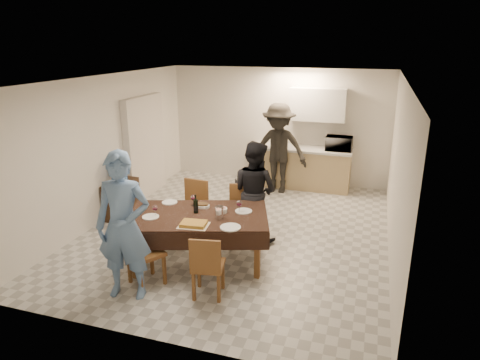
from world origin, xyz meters
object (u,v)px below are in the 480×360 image
object	(u,v)px
dining_table	(198,217)
person_far	(254,191)
wine_bottle	(196,204)
console	(121,199)
water_pitcher	(219,213)
person_kitchen	(278,148)
water_jug	(119,171)
person_near	(124,226)
microwave	(339,143)
savoury_tart	(194,224)

from	to	relation	value
dining_table	person_far	bearing A→B (deg)	44.67
wine_bottle	person_far	xyz separation A→B (m)	(0.60, 1.00, -0.08)
console	water_pitcher	xyz separation A→B (m)	(2.42, -1.25, 0.53)
dining_table	person_kitchen	bearing A→B (deg)	65.70
wine_bottle	person_far	distance (m)	1.17
console	person_far	size ratio (longest dim) A/B	0.44
person_far	water_jug	bearing A→B (deg)	16.18
water_pitcher	person_kitchen	world-z (taller)	person_kitchen
wine_bottle	water_pitcher	xyz separation A→B (m)	(0.40, -0.10, -0.05)
water_jug	person_near	world-z (taller)	person_near
water_pitcher	person_near	xyz separation A→B (m)	(-0.90, -1.00, 0.10)
console	wine_bottle	bearing A→B (deg)	-29.71
water_pitcher	person_far	distance (m)	1.12
person_near	water_pitcher	bearing A→B (deg)	36.04
person_near	person_far	size ratio (longest dim) A/B	1.16
water_pitcher	console	bearing A→B (deg)	152.63
person_far	water_pitcher	bearing A→B (deg)	99.21
person_kitchen	microwave	bearing A→B (deg)	20.11
savoury_tart	person_kitchen	world-z (taller)	person_kitchen
water_jug	person_kitchen	xyz separation A→B (m)	(2.47, 2.26, 0.07)
person_far	console	bearing A→B (deg)	16.18
savoury_tart	microwave	distance (m)	4.56
dining_table	microwave	xyz separation A→B (m)	(1.63, 3.91, 0.32)
water_jug	person_far	world-z (taller)	person_far
wine_bottle	person_far	world-z (taller)	person_far
water_pitcher	microwave	size ratio (longest dim) A/B	0.34
water_jug	person_kitchen	bearing A→B (deg)	42.40
console	savoury_tart	world-z (taller)	savoury_tart
water_jug	person_kitchen	distance (m)	3.35
dining_table	console	distance (m)	2.43
console	microwave	bearing A→B (deg)	36.18
water_jug	water_pitcher	xyz separation A→B (m)	(2.42, -1.25, -0.03)
dining_table	microwave	size ratio (longest dim) A/B	4.08
water_jug	person_kitchen	world-z (taller)	person_kitchen
water_jug	person_near	distance (m)	2.72
water_pitcher	microwave	distance (m)	4.17
water_jug	microwave	bearing A→B (deg)	36.18
console	water_pitcher	distance (m)	2.78
person_far	person_near	bearing A→B (deg)	81.86
water_pitcher	person_near	distance (m)	1.35
savoury_tart	person_far	world-z (taller)	person_far
water_jug	savoury_tart	xyz separation A→B (m)	(2.17, -1.58, -0.10)
person_kitchen	console	bearing A→B (deg)	-137.60
person_near	person_far	xyz separation A→B (m)	(1.10, 2.10, -0.13)
wine_bottle	microwave	xyz separation A→B (m)	(1.68, 3.86, 0.15)
microwave	console	bearing A→B (deg)	36.18
microwave	savoury_tart	bearing A→B (deg)	70.37
microwave	person_kitchen	bearing A→B (deg)	20.11
savoury_tart	microwave	size ratio (longest dim) A/B	0.73
console	person_far	bearing A→B (deg)	-3.33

